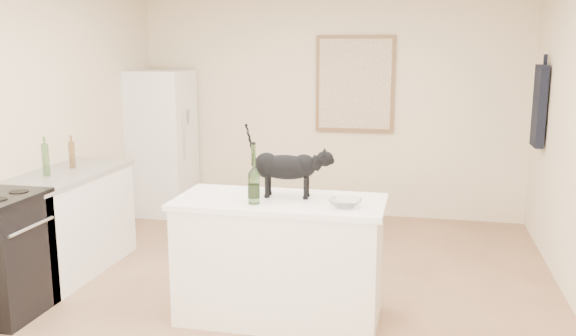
{
  "coord_description": "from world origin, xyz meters",
  "views": [
    {
      "loc": [
        1.07,
        -4.31,
        1.97
      ],
      "look_at": [
        0.15,
        -0.15,
        1.12
      ],
      "focal_mm": 37.96,
      "sensor_mm": 36.0,
      "label": 1
    }
  ],
  "objects_px": {
    "fridge": "(161,143)",
    "glass_bowl": "(345,203)",
    "black_cat": "(286,170)",
    "wine_bottle": "(254,177)"
  },
  "relations": [
    {
      "from": "fridge",
      "to": "glass_bowl",
      "type": "relative_size",
      "value": 7.58
    },
    {
      "from": "fridge",
      "to": "black_cat",
      "type": "bearing_deg",
      "value": -49.99
    },
    {
      "from": "wine_bottle",
      "to": "fridge",
      "type": "bearing_deg",
      "value": 125.1
    },
    {
      "from": "fridge",
      "to": "black_cat",
      "type": "relative_size",
      "value": 3.02
    },
    {
      "from": "wine_bottle",
      "to": "glass_bowl",
      "type": "distance_m",
      "value": 0.65
    },
    {
      "from": "fridge",
      "to": "black_cat",
      "type": "distance_m",
      "value": 3.24
    },
    {
      "from": "fridge",
      "to": "black_cat",
      "type": "xyz_separation_m",
      "value": [
        2.08,
        -2.48,
        0.25
      ]
    },
    {
      "from": "black_cat",
      "to": "wine_bottle",
      "type": "bearing_deg",
      "value": -129.66
    },
    {
      "from": "black_cat",
      "to": "glass_bowl",
      "type": "relative_size",
      "value": 2.51
    },
    {
      "from": "fridge",
      "to": "glass_bowl",
      "type": "bearing_deg",
      "value": -46.42
    }
  ]
}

